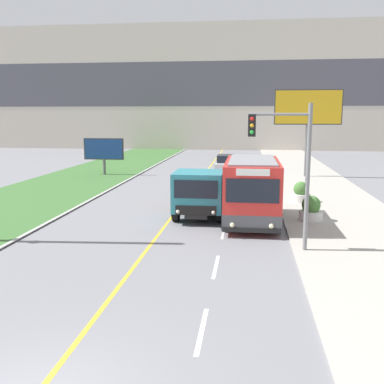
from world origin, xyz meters
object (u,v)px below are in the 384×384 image
(billboard_small, at_px, (104,150))
(planter_round_near, at_px, (311,210))
(car_distant, at_px, (226,163))
(planter_round_second, at_px, (301,193))
(dump_truck, at_px, (201,193))
(city_bus, at_px, (252,191))
(billboard_large, at_px, (308,110))
(traffic_light_mast, at_px, (289,158))

(billboard_small, relative_size, planter_round_near, 2.85)
(car_distant, distance_m, billboard_small, 11.13)
(planter_round_second, bearing_deg, dump_truck, -141.28)
(dump_truck, distance_m, car_distant, 19.30)
(car_distant, xyz_separation_m, billboard_small, (-10.19, -4.23, 1.45))
(billboard_small, bearing_deg, dump_truck, -56.68)
(city_bus, relative_size, dump_truck, 0.91)
(billboard_large, height_order, planter_round_second, billboard_large)
(dump_truck, bearing_deg, billboard_large, 65.86)
(car_distant, distance_m, planter_round_near, 20.36)
(billboard_small, bearing_deg, traffic_light_mast, -56.06)
(billboard_large, bearing_deg, traffic_light_mast, -98.69)
(city_bus, bearing_deg, traffic_light_mast, -73.53)
(planter_round_near, bearing_deg, traffic_light_mast, -107.38)
(traffic_light_mast, relative_size, billboard_small, 1.60)
(traffic_light_mast, relative_size, billboard_large, 0.77)
(traffic_light_mast, xyz_separation_m, planter_round_second, (1.59, 9.67, -2.92))
(traffic_light_mast, relative_size, planter_round_near, 4.55)
(dump_truck, bearing_deg, planter_round_near, -4.54)
(planter_round_near, bearing_deg, billboard_small, 134.56)
(traffic_light_mast, relative_size, planter_round_second, 4.64)
(planter_round_near, bearing_deg, car_distant, 104.41)
(planter_round_second, bearing_deg, city_bus, -118.53)
(car_distant, xyz_separation_m, billboard_large, (6.75, -3.59, 4.76))
(city_bus, distance_m, planter_round_near, 3.02)
(city_bus, bearing_deg, car_distant, 96.32)
(traffic_light_mast, height_order, planter_round_near, traffic_light_mast)
(city_bus, height_order, car_distant, city_bus)
(traffic_light_mast, xyz_separation_m, billboard_small, (-13.72, 20.39, -1.37))
(dump_truck, distance_m, planter_round_near, 5.41)
(dump_truck, height_order, billboard_small, billboard_small)
(dump_truck, relative_size, planter_round_second, 5.38)
(city_bus, relative_size, planter_round_second, 4.91)
(traffic_light_mast, distance_m, billboard_large, 21.36)
(planter_round_second, bearing_deg, billboard_large, 81.88)
(city_bus, bearing_deg, billboard_small, 127.80)
(city_bus, distance_m, car_distant, 20.40)
(dump_truck, height_order, planter_round_second, dump_truck)
(billboard_large, distance_m, planter_round_near, 16.92)
(city_bus, xyz_separation_m, billboard_large, (4.50, 16.66, 3.91))
(car_distant, xyz_separation_m, planter_round_near, (5.07, -19.72, -0.08))
(traffic_light_mast, distance_m, planter_round_near, 5.90)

